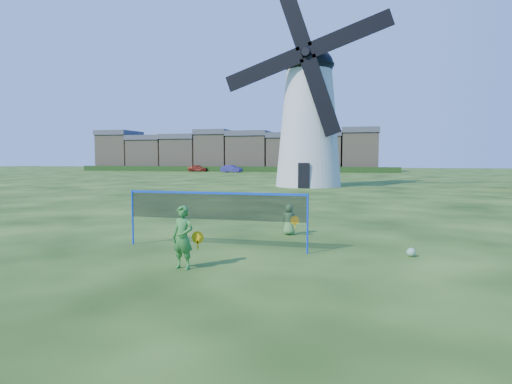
{
  "coord_description": "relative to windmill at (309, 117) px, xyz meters",
  "views": [
    {
      "loc": [
        3.22,
        -11.29,
        2.44
      ],
      "look_at": [
        0.2,
        0.5,
        1.5
      ],
      "focal_mm": 30.24,
      "sensor_mm": 36.0,
      "label": 1
    }
  ],
  "objects": [
    {
      "name": "player_boy",
      "position": [
        2.6,
        -24.5,
        -5.56
      ],
      "size": [
        0.61,
        0.4,
        0.99
      ],
      "rotation": [
        0.0,
        0.0,
        3.19
      ],
      "color": "#5C9F4C",
      "rests_on": "ground"
    },
    {
      "name": "terraced_houses",
      "position": [
        -21.67,
        45.25,
        -2.13
      ],
      "size": [
        57.59,
        8.4,
        8.38
      ],
      "color": "#988565",
      "rests_on": "ground"
    },
    {
      "name": "play_ball",
      "position": [
        6.1,
        -26.8,
        -5.95
      ],
      "size": [
        0.22,
        0.22,
        0.22
      ],
      "primitive_type": "sphere",
      "color": "green",
      "rests_on": "ground"
    },
    {
      "name": "badminton_net",
      "position": [
        1.04,
        -27.12,
        -4.92
      ],
      "size": [
        5.05,
        0.05,
        1.55
      ],
      "color": "blue",
      "rests_on": "ground"
    },
    {
      "name": "ground",
      "position": [
        1.75,
        -26.75,
        -6.06
      ],
      "size": [
        220.0,
        220.0,
        0.0
      ],
      "primitive_type": "plane",
      "color": "black",
      "rests_on": "ground"
    },
    {
      "name": "car_right",
      "position": [
        -18.38,
        35.42,
        -5.41
      ],
      "size": [
        4.13,
        2.17,
        1.29
      ],
      "primitive_type": "imported",
      "rotation": [
        0.0,
        0.0,
        1.36
      ],
      "color": "navy",
      "rests_on": "ground"
    },
    {
      "name": "player_girl",
      "position": [
        1.07,
        -29.33,
        -5.35
      ],
      "size": [
        0.7,
        0.42,
        1.41
      ],
      "rotation": [
        0.0,
        0.0,
        -0.18
      ],
      "color": "#378435",
      "rests_on": "ground"
    },
    {
      "name": "car_left",
      "position": [
        -26.15,
        38.76,
        -5.4
      ],
      "size": [
        3.94,
        1.84,
        1.31
      ],
      "primitive_type": "imported",
      "rotation": [
        0.0,
        0.0,
        1.65
      ],
      "color": "maroon",
      "rests_on": "ground"
    },
    {
      "name": "windmill",
      "position": [
        0.0,
        0.0,
        0.0
      ],
      "size": [
        13.83,
        5.76,
        18.03
      ],
      "color": "silver",
      "rests_on": "ground"
    },
    {
      "name": "hedge",
      "position": [
        -20.25,
        39.25,
        -5.56
      ],
      "size": [
        62.0,
        0.8,
        1.0
      ],
      "primitive_type": "cube",
      "color": "#193814",
      "rests_on": "ground"
    }
  ]
}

